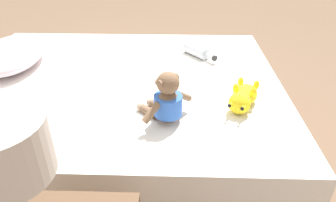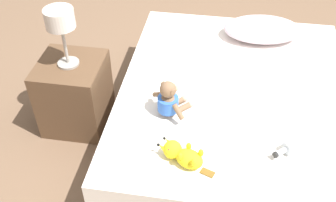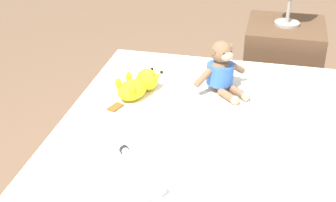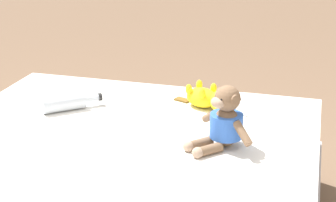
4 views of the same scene
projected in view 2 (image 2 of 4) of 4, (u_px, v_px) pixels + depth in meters
The scene contains 8 objects.
ground_plane at pixel (230, 136), 2.82m from camera, with size 16.00×16.00×0.00m, color brown.
bed at pixel (233, 114), 2.68m from camera, with size 1.51×1.84×0.43m.
pillow at pixel (262, 29), 2.94m from camera, with size 0.60×0.41×0.14m.
plush_monkey at pixel (170, 101), 2.30m from camera, with size 0.26×0.26×0.24m.
plush_yellow_creature at pixel (182, 154), 2.06m from camera, with size 0.32×0.19×0.10m.
glass_bottle at pixel (297, 143), 2.13m from camera, with size 0.23×0.21×0.07m.
nightstand at pixel (75, 94), 2.77m from camera, with size 0.43×0.43×0.52m.
bedside_lamp at pixel (60, 22), 2.39m from camera, with size 0.18×0.18×0.39m.
Camera 2 is at (-0.12, -2.00, 2.05)m, focal length 42.65 mm.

